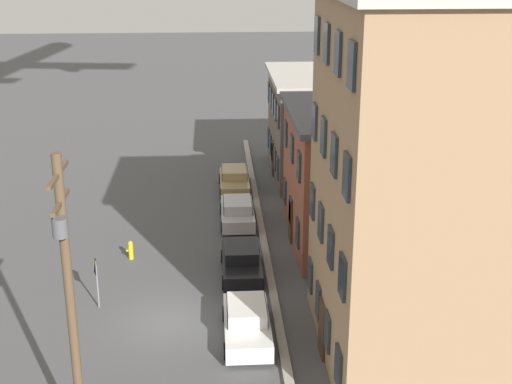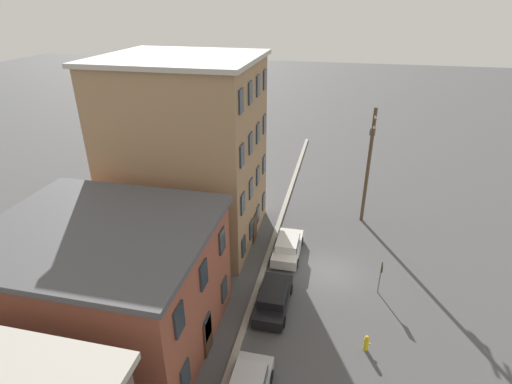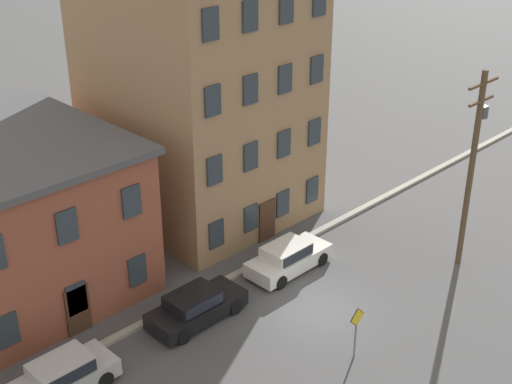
{
  "view_description": "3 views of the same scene",
  "coord_description": "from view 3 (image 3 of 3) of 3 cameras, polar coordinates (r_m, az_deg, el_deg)",
  "views": [
    {
      "loc": [
        26.4,
        1.96,
        15.02
      ],
      "look_at": [
        -0.35,
        3.62,
        5.56
      ],
      "focal_mm": 50.0,
      "sensor_mm": 36.0,
      "label": 1
    },
    {
      "loc": [
        -22.91,
        0.11,
        17.09
      ],
      "look_at": [
        -1.8,
        4.81,
        6.51
      ],
      "focal_mm": 28.0,
      "sensor_mm": 36.0,
      "label": 2
    },
    {
      "loc": [
        -20.21,
        -16.51,
        18.36
      ],
      "look_at": [
        0.07,
        3.97,
        4.35
      ],
      "focal_mm": 50.0,
      "sensor_mm": 36.0,
      "label": 3
    }
  ],
  "objects": [
    {
      "name": "kerb_strip",
      "position": [
        34.4,
        -0.71,
        -6.16
      ],
      "size": [
        56.0,
        0.36,
        0.16
      ],
      "primitive_type": "cube",
      "color": "#9E998E",
      "rests_on": "ground_plane"
    },
    {
      "name": "utility_pole",
      "position": [
        34.06,
        16.97,
        2.45
      ],
      "size": [
        2.4,
        0.44,
        9.68
      ],
      "color": "brown",
      "rests_on": "ground_plane"
    },
    {
      "name": "car_silver",
      "position": [
        28.05,
        -15.45,
        -14.1
      ],
      "size": [
        4.4,
        1.92,
        1.43
      ],
      "color": "#B7B7BC",
      "rests_on": "ground_plane"
    },
    {
      "name": "apartment_far",
      "position": [
        37.66,
        -4.57,
        8.04
      ],
      "size": [
        9.75,
        10.48,
        13.65
      ],
      "color": "#9E7A56",
      "rests_on": "ground_plane"
    },
    {
      "name": "car_black",
      "position": [
        30.81,
        -4.87,
        -9.04
      ],
      "size": [
        4.4,
        1.92,
        1.43
      ],
      "color": "black",
      "rests_on": "ground_plane"
    },
    {
      "name": "apartment_midblock",
      "position": [
        33.68,
        -19.31,
        -1.76
      ],
      "size": [
        9.66,
        11.13,
        7.04
      ],
      "color": "brown",
      "rests_on": "ground_plane"
    },
    {
      "name": "ground_plane",
      "position": [
        31.9,
        5.0,
        -9.31
      ],
      "size": [
        200.0,
        200.0,
        0.0
      ],
      "primitive_type": "plane",
      "color": "#4C4C4F"
    },
    {
      "name": "caution_sign",
      "position": [
        28.49,
        8.04,
        -10.5
      ],
      "size": [
        0.86,
        0.08,
        2.37
      ],
      "color": "slate",
      "rests_on": "ground_plane"
    },
    {
      "name": "car_white",
      "position": [
        34.1,
        2.56,
        -5.18
      ],
      "size": [
        4.4,
        1.92,
        1.43
      ],
      "color": "silver",
      "rests_on": "ground_plane"
    }
  ]
}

